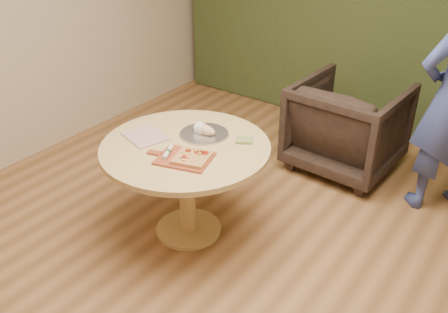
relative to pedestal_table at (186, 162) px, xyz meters
name	(u,v)px	position (x,y,z in m)	size (l,w,h in m)	color
room_shell	(209,89)	(0.49, -0.36, 0.79)	(5.04, 6.04, 2.84)	#98673C
pedestal_table	(186,162)	(0.00, 0.00, 0.00)	(1.20, 1.20, 0.75)	tan
pizza_paddle	(183,158)	(0.12, -0.16, 0.15)	(0.47, 0.36, 0.01)	#984326
flatbread_pizza	(192,157)	(0.18, -0.14, 0.17)	(0.27, 0.27, 0.04)	tan
cutlery_roll	(168,152)	(0.00, -0.18, 0.17)	(0.10, 0.19, 0.03)	beige
newspaper	(145,136)	(-0.31, -0.07, 0.15)	(0.30, 0.25, 0.01)	beige
serving_tray	(204,134)	(0.01, 0.20, 0.15)	(0.36, 0.36, 0.02)	silver
bread_roll	(203,129)	(0.00, 0.20, 0.18)	(0.19, 0.09, 0.09)	#D5AF82
green_packet	(244,140)	(0.30, 0.29, 0.15)	(0.12, 0.10, 0.02)	#596B30
armchair	(348,122)	(0.56, 1.61, -0.15)	(0.89, 0.84, 0.92)	black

